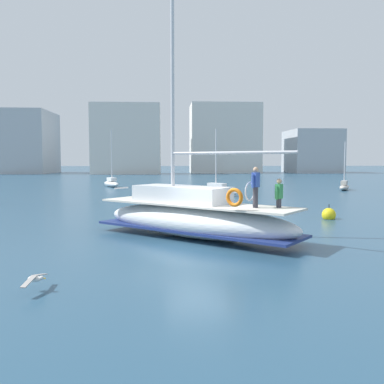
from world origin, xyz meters
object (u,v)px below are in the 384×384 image
(moored_cutter_left, at_px, (344,186))
(main_sailboat, at_px, (193,216))
(mooring_buoy, at_px, (329,215))
(moored_catamaran, at_px, (218,190))
(moored_sloop_near, at_px, (111,183))
(seagull, at_px, (35,279))

(moored_cutter_left, bearing_deg, main_sailboat, -124.11)
(moored_cutter_left, distance_m, mooring_buoy, 24.10)
(main_sailboat, height_order, moored_catamaran, main_sailboat)
(main_sailboat, xyz_separation_m, moored_sloop_near, (-7.84, 33.80, -0.39))
(main_sailboat, height_order, moored_cutter_left, main_sailboat)
(main_sailboat, relative_size, moored_cutter_left, 2.26)
(main_sailboat, distance_m, seagull, 8.47)
(moored_sloop_near, bearing_deg, main_sailboat, -76.94)
(moored_sloop_near, distance_m, seagull, 41.10)
(moored_sloop_near, relative_size, moored_cutter_left, 1.30)
(mooring_buoy, bearing_deg, moored_catamaran, 105.33)
(moored_catamaran, height_order, moored_cutter_left, moored_catamaran)
(mooring_buoy, bearing_deg, main_sailboat, -147.20)
(moored_cutter_left, height_order, mooring_buoy, moored_cutter_left)
(main_sailboat, bearing_deg, seagull, -122.02)
(moored_sloop_near, xyz_separation_m, moored_catamaran, (11.50, -13.00, -0.01))
(moored_catamaran, relative_size, moored_cutter_left, 1.17)
(seagull, height_order, mooring_buoy, mooring_buoy)
(main_sailboat, bearing_deg, moored_catamaran, 80.02)
(main_sailboat, distance_m, moored_catamaran, 21.11)
(seagull, bearing_deg, moored_sloop_near, 94.69)
(moored_catamaran, height_order, mooring_buoy, moored_catamaran)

